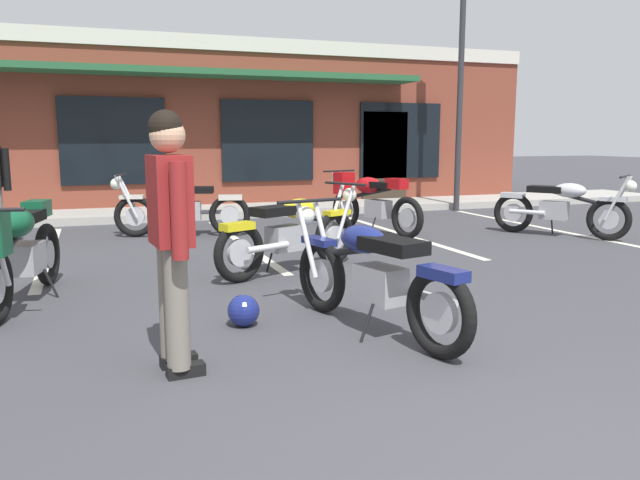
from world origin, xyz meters
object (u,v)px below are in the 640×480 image
object	(u,v)px
person_by_back_row	(171,227)
helmet_on_pavement	(243,311)
motorcycle_black_cruiser	(181,207)
motorcycle_silver_naked	(18,248)
motorcycle_foreground_classic	(372,274)
motorcycle_blue_standard	(370,200)
parking_lot_lamp_post	(465,37)
motorcycle_green_cafe_racer	(561,207)
motorcycle_orange_scrambler	(292,232)

from	to	relation	value
person_by_back_row	helmet_on_pavement	distance (m)	1.34
motorcycle_black_cruiser	motorcycle_silver_naked	xyz separation A→B (m)	(-1.92, -3.68, 0.07)
motorcycle_foreground_classic	motorcycle_blue_standard	bearing A→B (deg)	65.87
parking_lot_lamp_post	motorcycle_foreground_classic	bearing A→B (deg)	-126.52
motorcycle_silver_naked	motorcycle_blue_standard	bearing A→B (deg)	32.35
motorcycle_green_cafe_racer	person_by_back_row	distance (m)	7.42
motorcycle_silver_naked	helmet_on_pavement	bearing A→B (deg)	-36.91
motorcycle_black_cruiser	helmet_on_pavement	xyz separation A→B (m)	(-0.17, -4.99, -0.33)
motorcycle_silver_naked	motorcycle_black_cruiser	bearing A→B (deg)	62.42
motorcycle_green_cafe_racer	parking_lot_lamp_post	world-z (taller)	parking_lot_lamp_post
motorcycle_silver_naked	person_by_back_row	xyz separation A→B (m)	(1.11, -2.16, 0.42)
motorcycle_black_cruiser	motorcycle_silver_naked	world-z (taller)	same
motorcycle_foreground_classic	person_by_back_row	xyz separation A→B (m)	(-1.56, -0.37, 0.49)
motorcycle_silver_naked	motorcycle_green_cafe_racer	xyz separation A→B (m)	(7.43, 1.68, -0.07)
motorcycle_black_cruiser	motorcycle_blue_standard	size ratio (longest dim) A/B	1.01
motorcycle_silver_naked	motorcycle_blue_standard	xyz separation A→B (m)	(4.84, 3.06, 0.00)
motorcycle_foreground_classic	motorcycle_green_cafe_racer	bearing A→B (deg)	36.03
motorcycle_silver_naked	person_by_back_row	world-z (taller)	person_by_back_row
motorcycle_foreground_classic	motorcycle_blue_standard	distance (m)	5.31
motorcycle_green_cafe_racer	motorcycle_silver_naked	bearing A→B (deg)	-167.26
helmet_on_pavement	parking_lot_lamp_post	distance (m)	9.52
motorcycle_foreground_classic	motorcycle_green_cafe_racer	xyz separation A→B (m)	(4.77, 3.47, 0.00)
motorcycle_silver_naked	person_by_back_row	bearing A→B (deg)	-62.90
motorcycle_green_cafe_racer	parking_lot_lamp_post	size ratio (longest dim) A/B	0.33
motorcycle_black_cruiser	person_by_back_row	world-z (taller)	person_by_back_row
motorcycle_blue_standard	person_by_back_row	distance (m)	6.43
parking_lot_lamp_post	motorcycle_black_cruiser	bearing A→B (deg)	-165.67
motorcycle_foreground_classic	motorcycle_orange_scrambler	xyz separation A→B (m)	(0.07, 2.34, 0.00)
person_by_back_row	motorcycle_blue_standard	bearing A→B (deg)	54.46
person_by_back_row	helmet_on_pavement	xyz separation A→B (m)	(0.64, 0.85, -0.82)
motorcycle_black_cruiser	person_by_back_row	bearing A→B (deg)	-97.94
motorcycle_black_cruiser	motorcycle_orange_scrambler	xyz separation A→B (m)	(0.82, -3.12, 0.00)
motorcycle_blue_standard	parking_lot_lamp_post	world-z (taller)	parking_lot_lamp_post
motorcycle_silver_naked	motorcycle_orange_scrambler	bearing A→B (deg)	11.40
motorcycle_blue_standard	person_by_back_row	world-z (taller)	person_by_back_row
parking_lot_lamp_post	motorcycle_blue_standard	bearing A→B (deg)	-144.64
person_by_back_row	motorcycle_orange_scrambler	bearing A→B (deg)	58.93
motorcycle_orange_scrambler	person_by_back_row	size ratio (longest dim) A/B	1.17
person_by_back_row	helmet_on_pavement	bearing A→B (deg)	52.83
person_by_back_row	motorcycle_black_cruiser	bearing A→B (deg)	82.06
motorcycle_black_cruiser	motorcycle_foreground_classic	bearing A→B (deg)	-82.22
motorcycle_blue_standard	parking_lot_lamp_post	distance (m)	4.72
motorcycle_orange_scrambler	parking_lot_lamp_post	bearing A→B (deg)	42.32
motorcycle_green_cafe_racer	parking_lot_lamp_post	xyz separation A→B (m)	(0.40, 3.50, 3.05)
motorcycle_green_cafe_racer	motorcycle_orange_scrambler	world-z (taller)	same
motorcycle_foreground_classic	motorcycle_blue_standard	size ratio (longest dim) A/B	1.01
motorcycle_black_cruiser	motorcycle_orange_scrambler	bearing A→B (deg)	-75.27
motorcycle_green_cafe_racer	motorcycle_black_cruiser	bearing A→B (deg)	160.10
parking_lot_lamp_post	person_by_back_row	bearing A→B (deg)	-132.46
motorcycle_black_cruiser	motorcycle_green_cafe_racer	bearing A→B (deg)	-19.90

